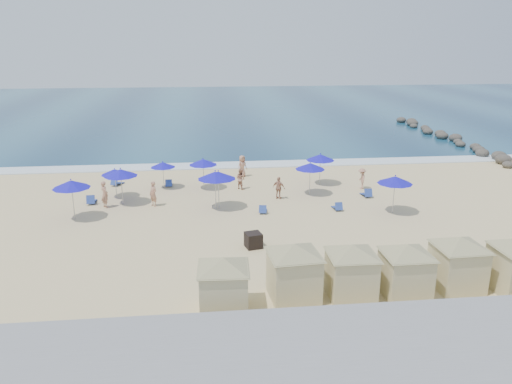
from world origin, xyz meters
TOP-DOWN VIEW (x-y plane):
  - ground at (0.00, 0.00)m, footprint 160.00×160.00m
  - ocean at (0.00, 55.00)m, footprint 160.00×80.00m
  - surf_line at (0.00, 15.50)m, footprint 160.00×2.50m
  - seawall at (0.00, -13.50)m, footprint 160.00×6.10m
  - rock_jetty at (24.01, 24.90)m, footprint 2.56×26.66m
  - trash_bin at (-1.22, -3.39)m, footprint 1.02×1.02m
  - cabana_0 at (-3.15, -9.99)m, footprint 4.31×4.31m
  - cabana_1 at (-0.03, -9.16)m, footprint 4.52×4.52m
  - cabana_2 at (2.54, -9.27)m, footprint 4.35×4.35m
  - cabana_3 at (4.99, -9.41)m, footprint 4.27×4.27m
  - cabana_4 at (7.64, -9.04)m, footprint 4.42×4.42m
  - umbrella_0 at (-10.22, 6.82)m, footprint 1.94×1.94m
  - umbrella_1 at (-12.16, 2.39)m, footprint 2.36×2.36m
  - umbrella_2 at (-6.93, 8.84)m, footprint 1.89×1.89m
  - umbrella_3 at (-9.53, 5.20)m, footprint 2.30×2.30m
  - umbrella_4 at (-3.86, 8.34)m, footprint 2.15×2.15m
  - umbrella_5 at (-3.07, 3.48)m, footprint 2.38×2.38m
  - umbrella_6 at (-2.87, 3.53)m, footprint 2.37×2.37m
  - umbrella_7 at (3.94, 5.98)m, footprint 2.20×2.20m
  - umbrella_8 at (5.32, 8.58)m, footprint 2.23×2.23m
  - umbrella_9 at (8.58, 1.33)m, footprint 2.30×2.30m
  - beach_chair_0 at (-11.75, 5.52)m, footprint 0.65×1.31m
  - beach_chair_1 at (-10.72, 10.03)m, footprint 1.00×1.35m
  - beach_chair_2 at (-6.58, 9.26)m, footprint 0.54×1.17m
  - beach_chair_3 at (0.00, 2.29)m, footprint 0.67×1.18m
  - beach_chair_4 at (5.09, 2.32)m, footprint 0.54×1.15m
  - beach_chair_5 at (8.01, 4.99)m, footprint 0.60×1.28m
  - beachgoer_0 at (-7.34, 4.51)m, footprint 0.75×0.75m
  - beachgoer_1 at (-1.03, 8.02)m, footprint 0.97×0.97m
  - beachgoer_2 at (1.51, 5.19)m, footprint 1.02×0.86m
  - beachgoer_3 at (8.25, 7.03)m, footprint 0.73×1.12m
  - beachgoer_4 at (-0.61, 11.61)m, footprint 1.05×0.98m
  - beachgoer_5 at (-10.61, 4.56)m, footprint 0.77×0.81m

SIDE VIEW (x-z plane):
  - ground at x=0.00m, z-range 0.00..0.00m
  - ocean at x=0.00m, z-range 0.00..0.06m
  - surf_line at x=0.00m, z-range 0.00..0.08m
  - beach_chair_3 at x=0.00m, z-range -0.09..0.52m
  - beach_chair_4 at x=5.09m, z-range -0.10..0.53m
  - beach_chair_2 at x=-6.58m, z-range -0.10..0.54m
  - beach_chair_1 at x=-10.72m, z-range -0.10..0.58m
  - beach_chair_5 at x=8.01m, z-range -0.11..0.59m
  - beach_chair_0 at x=-11.75m, z-range -0.11..0.59m
  - rock_jetty at x=24.01m, z-range -0.12..0.84m
  - trash_bin at x=-1.22m, z-range 0.00..0.84m
  - seawall at x=0.00m, z-range 0.04..1.26m
  - beachgoer_1 at x=-1.03m, z-range 0.00..1.58m
  - beachgoer_3 at x=8.25m, z-range 0.00..1.62m
  - beachgoer_2 at x=1.51m, z-range 0.00..1.63m
  - beachgoer_0 at x=-7.34m, z-range 0.00..1.76m
  - beachgoer_4 at x=-0.61m, z-range 0.00..1.81m
  - beachgoer_5 at x=-10.61m, z-range 0.00..1.87m
  - cabana_3 at x=4.99m, z-range 0.19..2.87m
  - cabana_0 at x=-3.15m, z-range 0.20..2.90m
  - cabana_2 at x=2.54m, z-range 0.20..2.93m
  - cabana_4 at x=7.64m, z-range 0.20..2.98m
  - cabana_1 at x=-0.03m, z-range 0.21..3.05m
  - umbrella_2 at x=-6.93m, z-range 0.79..2.94m
  - umbrella_0 at x=-10.22m, z-range 0.81..3.03m
  - umbrella_4 at x=-3.86m, z-range 0.90..3.35m
  - umbrella_7 at x=3.94m, z-range 0.92..3.42m
  - umbrella_8 at x=5.32m, z-range 0.93..3.47m
  - umbrella_3 at x=-9.53m, z-range 0.96..3.58m
  - umbrella_9 at x=8.58m, z-range 0.96..3.59m
  - umbrella_1 at x=-12.16m, z-range 0.99..3.67m
  - umbrella_6 at x=-2.87m, z-range 0.99..3.68m
  - umbrella_5 at x=-3.07m, z-range 1.00..3.71m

